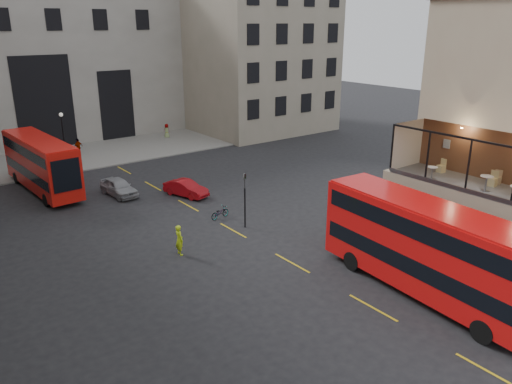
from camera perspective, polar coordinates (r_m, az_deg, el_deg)
ground at (r=27.11m, az=15.98°, el=-11.25°), size 140.00×140.00×0.00m
host_frontage at (r=31.23m, az=23.62°, el=-3.47°), size 3.00×11.00×4.50m
cafe_floor at (r=30.49m, az=24.18°, el=0.54°), size 3.00×10.00×0.10m
gateway at (r=63.23m, az=-24.75°, el=13.69°), size 35.00×10.60×18.00m
building_right at (r=66.46m, az=-0.88°, el=16.39°), size 16.60×18.60×20.00m
pavement_far at (r=54.79m, az=-21.98°, el=3.53°), size 40.00×12.00×0.12m
traffic_light_near at (r=33.25m, az=-1.29°, el=-0.18°), size 0.16×0.20×3.80m
street_lamp_b at (r=50.50m, az=-21.03°, el=5.17°), size 0.36×0.36×5.33m
bus_near at (r=26.46m, az=19.00°, el=-5.78°), size 3.56×12.20×4.80m
bus_far at (r=44.22m, az=-23.37°, el=3.19°), size 3.16×11.23×4.43m
car_a at (r=41.53m, az=-15.42°, el=0.56°), size 2.01×4.26×1.41m
car_b at (r=40.32m, az=-8.02°, el=0.42°), size 2.50×4.09×1.27m
bicycle at (r=35.58m, az=-4.15°, el=-2.35°), size 1.66×0.80×0.84m
cyclist at (r=30.23m, az=-8.76°, el=-5.44°), size 0.48×0.71×1.88m
pedestrian_c at (r=55.16m, az=-19.64°, el=4.84°), size 1.18×0.82×1.86m
pedestrian_d at (r=61.22m, az=-10.16°, el=6.88°), size 0.97×0.98×1.71m
cafe_table_mid at (r=29.57m, az=24.84°, el=1.15°), size 0.68×0.68×0.85m
cafe_table_far at (r=30.78m, az=19.50°, el=2.30°), size 0.56×0.56×0.71m
cafe_chair_b at (r=31.19m, az=25.84°, el=1.26°), size 0.48×0.48×0.80m
cafe_chair_c at (r=30.70m, az=25.41°, el=1.10°), size 0.47×0.47×0.86m
cafe_chair_d at (r=32.33m, az=20.39°, el=2.57°), size 0.46×0.46×0.83m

